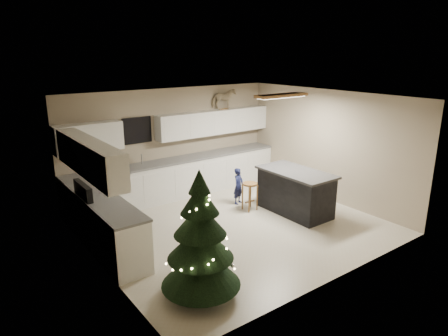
{
  "coord_description": "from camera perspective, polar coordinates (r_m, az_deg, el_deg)",
  "views": [
    {
      "loc": [
        -4.61,
        -5.9,
        3.42
      ],
      "look_at": [
        0.0,
        0.35,
        1.15
      ],
      "focal_mm": 32.0,
      "sensor_mm": 36.0,
      "label": 1
    }
  ],
  "objects": [
    {
      "name": "rocking_horse",
      "position": [
        10.28,
        -0.02,
        9.87
      ],
      "size": [
        0.64,
        0.39,
        0.52
      ],
      "rotation": [
        0.0,
        0.0,
        1.35
      ],
      "color": "olive",
      "rests_on": "cabinetry"
    },
    {
      "name": "island",
      "position": [
        8.87,
        10.13,
        -3.34
      ],
      "size": [
        0.9,
        1.7,
        0.95
      ],
      "color": "black",
      "rests_on": "ground_plane"
    },
    {
      "name": "christmas_tree",
      "position": [
        5.75,
        -3.39,
        -11.0
      ],
      "size": [
        1.2,
        1.16,
        1.92
      ],
      "rotation": [
        0.0,
        0.0,
        0.01
      ],
      "color": "#3F2816",
      "rests_on": "ground_plane"
    },
    {
      "name": "toddler",
      "position": [
        9.26,
        2.08,
        -2.59
      ],
      "size": [
        0.37,
        0.31,
        0.85
      ],
      "primitive_type": "imported",
      "rotation": [
        0.0,
        0.0,
        0.4
      ],
      "color": "black",
      "rests_on": "ground_plane"
    },
    {
      "name": "bar_stool",
      "position": [
        8.88,
        3.72,
        -3.12
      ],
      "size": [
        0.33,
        0.33,
        0.63
      ],
      "rotation": [
        0.0,
        0.0,
        -0.4
      ],
      "color": "olive",
      "rests_on": "ground_plane"
    },
    {
      "name": "cabinetry",
      "position": [
        8.82,
        -9.81,
        -1.52
      ],
      "size": [
        5.5,
        3.2,
        2.0
      ],
      "color": "white",
      "rests_on": "ground_plane"
    },
    {
      "name": "room_shell",
      "position": [
        7.69,
        1.68,
        3.73
      ],
      "size": [
        5.52,
        5.02,
        2.61
      ],
      "color": "gray",
      "rests_on": "ground_plane"
    },
    {
      "name": "ground_plane",
      "position": [
        8.23,
        1.46,
        -8.26
      ],
      "size": [
        5.5,
        5.5,
        0.0
      ],
      "primitive_type": "plane",
      "color": "#BDB29C"
    }
  ]
}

